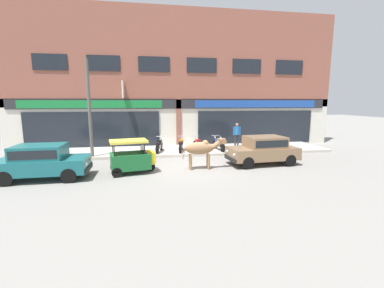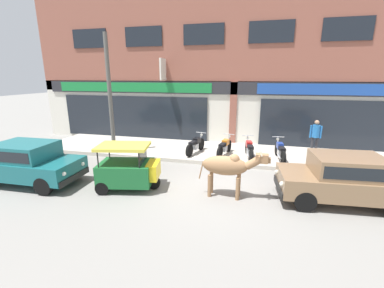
% 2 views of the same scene
% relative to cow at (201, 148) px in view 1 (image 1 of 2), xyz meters
% --- Properties ---
extents(ground_plane, '(90.00, 90.00, 0.00)m').
position_rel_cow_xyz_m(ground_plane, '(-0.41, 0.51, -1.01)').
color(ground_plane, gray).
extents(sidewalk, '(19.00, 3.48, 0.17)m').
position_rel_cow_xyz_m(sidewalk, '(-0.41, 4.45, -0.92)').
color(sidewalk, '#B7AFA3').
rests_on(sidewalk, ground).
extents(shop_building, '(23.00, 1.40, 9.48)m').
position_rel_cow_xyz_m(shop_building, '(-0.42, 6.45, 3.52)').
color(shop_building, '#8E5142').
rests_on(shop_building, ground).
extents(cow, '(2.15, 0.56, 1.61)m').
position_rel_cow_xyz_m(cow, '(0.00, 0.00, 0.00)').
color(cow, '#936B47').
rests_on(cow, ground).
extents(car_0, '(3.71, 1.87, 1.46)m').
position_rel_cow_xyz_m(car_0, '(3.33, 0.41, -0.19)').
color(car_0, black).
rests_on(car_0, ground).
extents(car_1, '(3.65, 1.69, 1.46)m').
position_rel_cow_xyz_m(car_1, '(-6.86, -0.60, -0.19)').
color(car_1, black).
rests_on(car_1, ground).
extents(auto_rickshaw, '(2.11, 1.48, 1.52)m').
position_rel_cow_xyz_m(auto_rickshaw, '(-3.25, -0.19, -0.35)').
color(auto_rickshaw, black).
rests_on(auto_rickshaw, ground).
extents(motorcycle_0, '(0.67, 1.79, 0.88)m').
position_rel_cow_xyz_m(motorcycle_0, '(-1.89, 3.80, -0.45)').
color(motorcycle_0, black).
rests_on(motorcycle_0, sidewalk).
extents(motorcycle_1, '(0.65, 1.79, 0.88)m').
position_rel_cow_xyz_m(motorcycle_1, '(-0.54, 3.77, -0.45)').
color(motorcycle_1, black).
rests_on(motorcycle_1, sidewalk).
extents(motorcycle_2, '(0.57, 1.80, 0.88)m').
position_rel_cow_xyz_m(motorcycle_2, '(0.55, 3.70, -0.45)').
color(motorcycle_2, black).
rests_on(motorcycle_2, sidewalk).
extents(motorcycle_3, '(0.52, 1.81, 0.88)m').
position_rel_cow_xyz_m(motorcycle_3, '(1.86, 3.73, -0.45)').
color(motorcycle_3, black).
rests_on(motorcycle_3, sidewalk).
extents(pedestrian, '(0.50, 0.32, 1.60)m').
position_rel_cow_xyz_m(pedestrian, '(3.41, 4.82, 0.15)').
color(pedestrian, '#2D2D33').
rests_on(pedestrian, sidewalk).
extents(utility_pole, '(0.18, 0.18, 5.30)m').
position_rel_cow_xyz_m(utility_pole, '(-5.66, 3.01, 1.81)').
color(utility_pole, '#595651').
rests_on(utility_pole, sidewalk).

